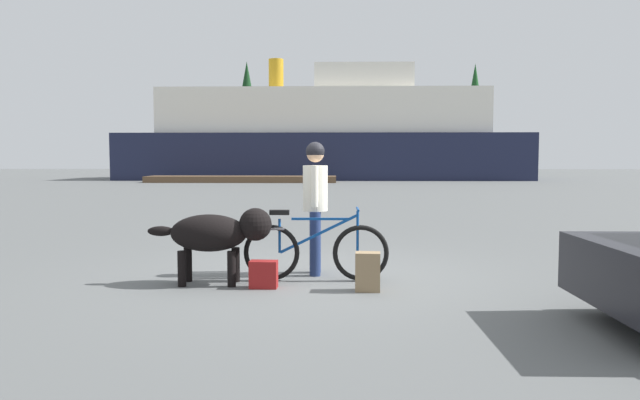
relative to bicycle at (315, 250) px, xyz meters
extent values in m
plane|color=#595B5B|center=(-0.03, 0.25, -0.38)|extent=(160.00, 160.00, 0.00)
torus|color=black|center=(0.57, 0.00, -0.03)|extent=(0.69, 0.06, 0.69)
torus|color=black|center=(-0.53, 0.00, -0.03)|extent=(0.69, 0.06, 0.69)
cube|color=navy|center=(0.07, 0.00, 0.39)|extent=(0.70, 0.03, 0.03)
cube|color=navy|center=(0.05, 0.00, 0.20)|extent=(0.95, 0.03, 0.49)
cylinder|color=navy|center=(-0.43, 0.00, 0.18)|extent=(0.03, 0.03, 0.42)
cylinder|color=navy|center=(0.53, 0.00, 0.23)|extent=(0.03, 0.03, 0.52)
cube|color=black|center=(-0.43, 0.00, 0.47)|extent=(0.24, 0.10, 0.06)
cylinder|color=navy|center=(0.53, 0.00, 0.51)|extent=(0.03, 0.44, 0.03)
cube|color=slate|center=(-0.55, 0.00, 0.27)|extent=(0.36, 0.14, 0.02)
cylinder|color=navy|center=(-0.01, 0.52, 0.04)|extent=(0.14, 0.14, 0.83)
cylinder|color=navy|center=(-0.01, 0.30, 0.04)|extent=(0.14, 0.14, 0.83)
cylinder|color=silver|center=(-0.01, 0.41, 0.74)|extent=(0.32, 0.32, 0.59)
cylinder|color=silver|center=(-0.01, 0.63, 0.78)|extent=(0.09, 0.09, 0.52)
cylinder|color=silver|center=(-0.01, 0.19, 0.78)|extent=(0.09, 0.09, 0.52)
sphere|color=tan|center=(-0.01, 0.41, 1.19)|extent=(0.22, 0.22, 0.22)
sphere|color=black|center=(-0.01, 0.41, 1.22)|extent=(0.24, 0.24, 0.24)
ellipsoid|color=black|center=(-1.26, -0.23, 0.24)|extent=(0.92, 0.52, 0.44)
sphere|color=black|center=(-0.70, -0.23, 0.34)|extent=(0.39, 0.39, 0.39)
ellipsoid|color=black|center=(-1.84, -0.23, 0.26)|extent=(0.32, 0.12, 0.12)
cylinder|color=black|center=(-0.97, -0.08, -0.17)|extent=(0.10, 0.10, 0.42)
cylinder|color=black|center=(-0.97, -0.37, -0.17)|extent=(0.10, 0.10, 0.42)
cylinder|color=black|center=(-1.55, -0.08, -0.17)|extent=(0.10, 0.10, 0.42)
cylinder|color=black|center=(-1.55, -0.37, -0.17)|extent=(0.10, 0.10, 0.42)
cube|color=#8C7251|center=(0.62, -0.56, -0.16)|extent=(0.29, 0.22, 0.44)
cube|color=maroon|center=(-0.58, -0.43, -0.22)|extent=(0.33, 0.19, 0.32)
cylinder|color=black|center=(3.18, -1.40, -0.06)|extent=(0.64, 0.22, 0.64)
cube|color=brown|center=(-5.75, 30.61, -0.18)|extent=(12.14, 2.47, 0.40)
cube|color=#191E38|center=(-0.63, 37.08, 1.27)|extent=(29.31, 8.04, 3.30)
cube|color=silver|center=(-0.63, 37.08, 4.52)|extent=(23.45, 6.75, 3.20)
cube|color=silver|center=(2.30, 37.08, 7.02)|extent=(7.04, 4.82, 1.80)
cylinder|color=#BF8C19|center=(-4.15, 37.08, 7.32)|extent=(1.10, 1.10, 2.40)
ellipsoid|color=navy|center=(0.40, 42.72, 0.07)|extent=(7.58, 2.12, 0.90)
cylinder|color=#B2B2B7|center=(0.40, 42.72, 3.60)|extent=(0.14, 0.14, 6.16)
cylinder|color=#B2B2B7|center=(-0.74, 42.72, 1.72)|extent=(3.41, 0.10, 0.10)
cylinder|color=#4C331E|center=(-8.85, 53.91, 1.18)|extent=(0.38, 0.38, 3.12)
cone|color=#143819|center=(-8.85, 53.91, 6.94)|extent=(3.11, 3.11, 8.40)
cylinder|color=#4C331E|center=(4.32, 54.30, 1.07)|extent=(0.41, 0.41, 2.89)
cone|color=#19471E|center=(4.32, 54.30, 5.95)|extent=(3.35, 3.35, 6.87)
cylinder|color=#4C331E|center=(15.09, 56.27, 0.96)|extent=(0.46, 0.46, 2.67)
cone|color=#19471E|center=(15.09, 56.27, 6.76)|extent=(2.92, 2.92, 8.93)
cylinder|color=#4C331E|center=(4.31, 58.18, 1.08)|extent=(0.46, 0.46, 2.92)
cone|color=#19471E|center=(4.31, 58.18, 6.04)|extent=(3.60, 3.60, 7.00)
camera|label=1|loc=(0.25, -7.17, 1.12)|focal=33.05mm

